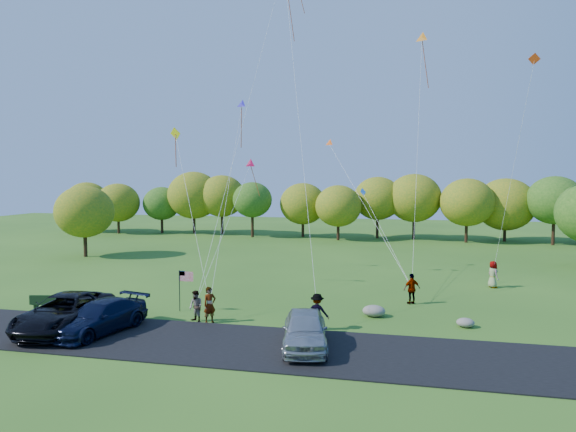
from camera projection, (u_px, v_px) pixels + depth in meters
name	position (u px, v px, depth m)	size (l,w,h in m)	color
ground	(247.00, 321.00, 27.79)	(140.00, 140.00, 0.00)	#305B1A
asphalt_lane	(221.00, 343.00, 23.89)	(44.00, 6.00, 0.06)	black
treeline	(331.00, 202.00, 62.28)	(75.62, 28.08, 8.04)	#382314
minivan_dark	(64.00, 312.00, 25.93)	(2.94, 6.39, 1.77)	black
minivan_navy	(100.00, 317.00, 25.44)	(2.19, 5.39, 1.56)	black
minivan_silver	(305.00, 329.00, 23.18)	(1.98, 4.93, 1.68)	#9B9EA5
flyer_a	(210.00, 305.00, 27.33)	(0.71, 0.46, 1.94)	#4C4C59
flyer_b	(196.00, 306.00, 27.51)	(0.82, 0.64, 1.69)	#4C4C59
flyer_c	(317.00, 312.00, 26.07)	(1.21, 0.69, 1.87)	#4C4C59
flyer_d	(412.00, 289.00, 31.39)	(1.11, 0.46, 1.89)	#4C4C59
flyer_e	(493.00, 274.00, 36.05)	(0.92, 0.60, 1.88)	#4C4C59
park_bench	(46.00, 303.00, 29.54)	(1.79, 0.63, 1.00)	#163613
trash_barrel	(109.00, 308.00, 28.87)	(0.53, 0.53, 0.80)	blue
flag_assembly	(184.00, 281.00, 29.59)	(0.89, 0.57, 2.39)	black
boulder_near	(374.00, 311.00, 28.61)	(1.27, 0.99, 0.64)	gray
boulder_far	(465.00, 323.00, 26.58)	(0.92, 0.76, 0.48)	gray
kites_aloft	(306.00, 39.00, 40.46)	(23.68, 10.02, 20.17)	#C4155E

